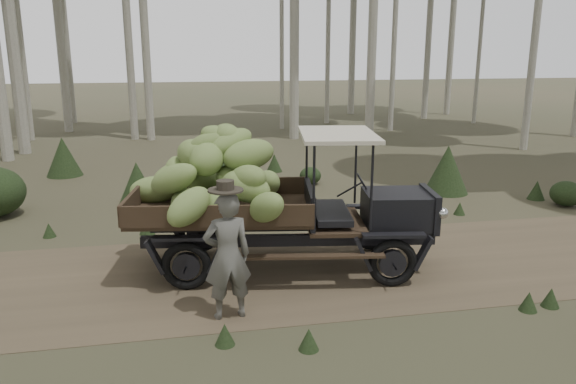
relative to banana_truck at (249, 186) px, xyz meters
name	(u,v)px	position (x,y,z in m)	size (l,w,h in m)	color
ground	(234,275)	(-0.31, -0.22, -1.52)	(120.00, 120.00, 0.00)	#473D2B
dirt_track	(234,275)	(-0.31, -0.22, -1.52)	(70.00, 4.00, 0.01)	brown
banana_truck	(249,186)	(0.00, 0.00, 0.00)	(5.47, 2.84, 2.67)	black
farmer	(227,254)	(-0.54, -1.74, -0.56)	(0.73, 0.56, 2.04)	#55544E
undergrowth	(116,282)	(-2.11, -1.36, -1.01)	(22.15, 21.74, 1.29)	#233319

